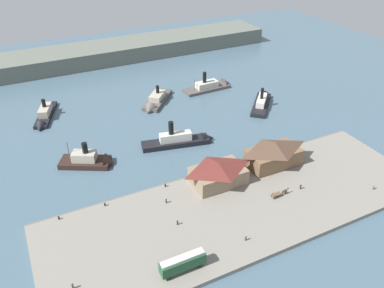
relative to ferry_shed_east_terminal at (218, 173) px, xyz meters
The scene contains 23 objects.
ground_plane 11.14m from the ferry_shed_east_terminal, 84.38° to the left, with size 320.00×320.00×0.00m, color #476070.
quay_promenade 12.69m from the ferry_shed_east_terminal, 85.28° to the right, with size 110.00×36.00×1.20m, color gray.
seawall_edge 7.77m from the ferry_shed_east_terminal, 81.28° to the left, with size 110.00×0.80×1.00m, color #666159.
ferry_shed_east_terminal is the anchor object (origin of this frame).
ferry_shed_west_terminal 20.28m from the ferry_shed_east_terminal, ahead, with size 17.04×9.70×8.20m.
street_tram 33.86m from the ferry_shed_east_terminal, 133.16° to the right, with size 10.76×2.81×4.18m.
horse_cart 18.47m from the ferry_shed_east_terminal, 46.34° to the right, with size 5.74×1.36×1.87m.
pedestrian_near_cart 24.26m from the ferry_shed_east_terminal, 33.78° to the right, with size 0.43×0.43×1.73m.
pedestrian_standing_center 24.13m from the ferry_shed_east_terminal, 102.88° to the right, with size 0.39×0.39×1.59m.
pedestrian_walking_west 50.30m from the ferry_shed_east_terminal, 158.22° to the right, with size 0.44×0.44×1.79m.
pedestrian_near_east_shed 45.19m from the ferry_shed_east_terminal, 30.62° to the right, with size 0.41×0.41×1.65m.
pedestrian_walking_east 17.76m from the ferry_shed_east_terminal, behind, with size 0.41×0.41×1.65m.
pedestrian_by_tram 21.36m from the ferry_shed_east_terminal, 149.13° to the right, with size 0.40×0.40×1.63m.
mooring_post_west 33.53m from the ferry_shed_east_terminal, behind, with size 0.44×0.44×0.90m, color black.
mooring_post_east 15.97m from the ferry_shed_east_terminal, 161.28° to the left, with size 0.44×0.44×0.90m, color black.
mooring_post_center_west 45.77m from the ferry_shed_east_terminal, behind, with size 0.44×0.44×0.90m, color black.
ferry_near_quay 77.27m from the ferry_shed_east_terminal, 121.22° to the left, with size 12.44×23.66×8.72m.
ferry_moored_east 59.01m from the ferry_shed_east_terminal, 86.73° to the left, with size 19.31×20.92×9.06m.
ferry_mid_harbor 59.19m from the ferry_shed_east_terminal, 42.21° to the left, with size 19.42×20.47×10.33m.
ferry_approaching_east 25.96m from the ferry_shed_east_terminal, 88.80° to the left, with size 26.11×10.19×10.79m.
ferry_departing_north 70.56m from the ferry_shed_east_terminal, 62.27° to the left, with size 23.37×7.42×10.97m.
ferry_outer_harbor 41.55m from the ferry_shed_east_terminal, 138.60° to the left, with size 18.35×13.97×10.69m.
far_headland 120.04m from the ferry_shed_east_terminal, 89.53° to the left, with size 180.00×24.00×8.00m, color #60665B.
Camera 1 is at (-48.70, -89.07, 72.81)m, focal length 36.39 mm.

